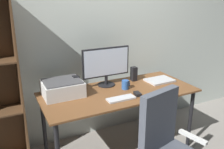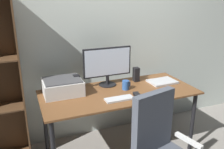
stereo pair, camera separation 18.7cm
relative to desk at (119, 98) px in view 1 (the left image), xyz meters
The scene contains 11 objects.
ground_plane 0.66m from the desk, ahead, with size 12.00×12.00×0.00m, color gray.
back_wall 0.84m from the desk, 90.00° to the left, with size 6.40×0.10×2.60m, color beige.
desk is the anchor object (origin of this frame).
monitor 0.41m from the desk, 101.78° to the left, with size 0.56×0.20×0.44m.
keyboard 0.23m from the desk, 113.48° to the right, with size 0.29×0.11×0.02m, color #B7BABC.
mouse 0.24m from the desk, 57.69° to the right, with size 0.06×0.10×0.03m, color black.
coffee_mug 0.16m from the desk, 17.19° to the left, with size 0.10×0.08×0.10m.
laptop 0.60m from the desk, ahead, with size 0.32×0.23×0.02m, color #B7BABC.
speaker_left 0.50m from the desk, 151.91° to the left, with size 0.06×0.07×0.17m, color black.
speaker_right 0.42m from the desk, 34.74° to the left, with size 0.06×0.07×0.17m, color black.
printer 0.62m from the desk, 163.54° to the left, with size 0.40×0.34×0.16m.
Camera 1 is at (-1.15, -2.12, 1.74)m, focal length 38.36 mm.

